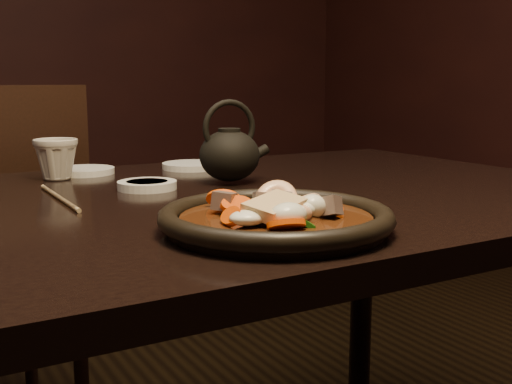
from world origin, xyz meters
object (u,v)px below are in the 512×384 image
teapot (230,153)px  plate (276,219)px  tea_cup (56,158)px  table (170,245)px

teapot → plate: bearing=-105.1°
tea_cup → teapot: (0.27, -0.21, 0.01)m
plate → teapot: teapot is taller
table → plate: bearing=-83.1°
table → teapot: size_ratio=10.37×
plate → tea_cup: size_ratio=3.55×
table → teapot: 0.24m
table → tea_cup: 0.35m
table → tea_cup: size_ratio=18.60×
plate → teapot: (0.13, 0.38, 0.04)m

